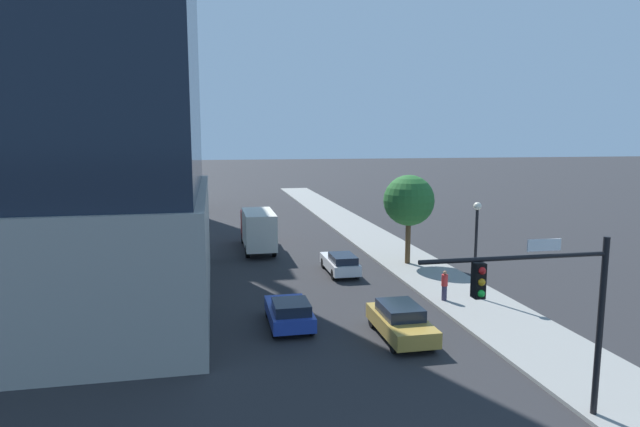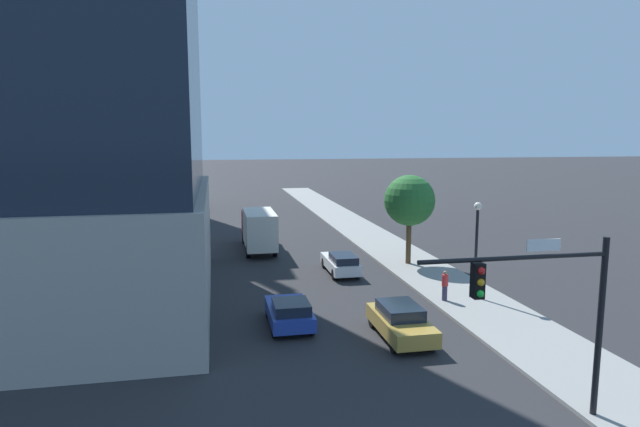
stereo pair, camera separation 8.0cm
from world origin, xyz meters
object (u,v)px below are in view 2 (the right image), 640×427
traffic_light_pole (544,296)px  street_tree (410,201)px  car_white (341,263)px  car_blue (289,312)px  street_lamp (477,235)px  pedestrian_red_shirt (445,285)px  box_truck (259,228)px  car_gold (401,321)px  construction_building (85,59)px

traffic_light_pole → street_tree: (3.47, 20.58, 0.39)m
car_white → car_blue: bearing=-117.2°
traffic_light_pole → street_lamp: traffic_light_pole is taller
traffic_light_pole → pedestrian_red_shirt: bearing=78.9°
car_blue → car_white: size_ratio=0.89×
street_lamp → pedestrian_red_shirt: size_ratio=3.23×
car_blue → box_truck: box_truck is taller
street_tree → pedestrian_red_shirt: size_ratio=3.78×
street_lamp → car_white: bearing=130.8°
car_blue → pedestrian_red_shirt: pedestrian_red_shirt is taller
car_white → pedestrian_red_shirt: (4.06, -7.12, 0.25)m
traffic_light_pole → car_white: bearing=95.0°
traffic_light_pole → car_blue: size_ratio=1.51×
car_gold → construction_building: bearing=116.6°
traffic_light_pole → box_truck: (-6.37, 27.54, -2.35)m
traffic_light_pole → car_white: size_ratio=1.34×
construction_building → traffic_light_pole: size_ratio=6.50×
street_lamp → construction_building: bearing=125.4°
construction_building → car_gold: construction_building is taller
traffic_light_pole → car_blue: bearing=122.2°
street_tree → pedestrian_red_shirt: street_tree is taller
car_white → box_truck: box_truck is taller
car_gold → car_blue: bearing=153.2°
car_blue → car_white: (4.68, 9.10, 0.02)m
car_white → street_tree: bearing=14.8°
car_blue → box_truck: bearing=90.0°
traffic_light_pole → street_lamp: 13.06m
traffic_light_pole → car_blue: 12.44m
car_gold → street_tree: bearing=68.1°
street_lamp → street_tree: 8.32m
street_lamp → street_tree: bearing=95.3°
box_truck → car_gold: bearing=-76.7°
construction_building → box_truck: bearing=-54.2°
car_blue → car_gold: bearing=-26.8°
car_gold → car_white: car_gold is taller
pedestrian_red_shirt → traffic_light_pole: bearing=-101.1°
traffic_light_pole → street_lamp: size_ratio=1.17×
street_tree → pedestrian_red_shirt: bearing=-97.4°
construction_building → traffic_light_pole: construction_building is taller
pedestrian_red_shirt → car_gold: bearing=-133.1°
construction_building → car_blue: size_ratio=9.82×
street_tree → car_gold: size_ratio=1.37×
street_lamp → pedestrian_red_shirt: bearing=-172.4°
street_lamp → car_gold: size_ratio=1.17×
car_blue → pedestrian_red_shirt: bearing=12.8°
pedestrian_red_shirt → street_tree: bearing=82.6°
construction_building → car_white: (21.80, -32.09, -16.78)m
street_lamp → pedestrian_red_shirt: 3.27m
street_tree → car_white: size_ratio=1.34×
construction_building → box_truck: 33.24m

